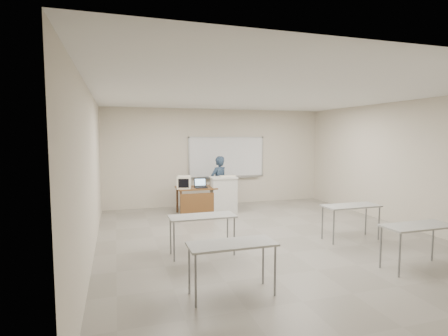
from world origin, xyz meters
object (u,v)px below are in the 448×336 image
object	(u,v)px
laptop	(201,185)
keyboard	(228,176)
instructor_desk	(204,194)
mouse	(221,185)
crt_monitor	(184,182)
presenter	(219,183)
podium	(223,195)
whiteboard	(227,158)

from	to	relation	value
laptop	keyboard	distance (m)	0.84
instructor_desk	mouse	xyz separation A→B (m)	(0.55, 0.16, 0.22)
crt_monitor	presenter	size ratio (longest dim) A/B	0.26
mouse	keyboard	size ratio (longest dim) A/B	0.23
instructor_desk	crt_monitor	bearing A→B (deg)	-178.51
podium	crt_monitor	xyz separation A→B (m)	(-1.11, 0.01, 0.40)
podium	crt_monitor	world-z (taller)	crt_monitor
instructor_desk	mouse	size ratio (longest dim) A/B	14.09
whiteboard	laptop	size ratio (longest dim) A/B	7.29
mouse	podium	bearing A→B (deg)	-106.13
presenter	laptop	bearing A→B (deg)	9.61
podium	mouse	xyz separation A→B (m)	(-0.01, 0.18, 0.26)
podium	laptop	size ratio (longest dim) A/B	3.00
mouse	keyboard	world-z (taller)	keyboard
whiteboard	crt_monitor	distance (m)	2.11
crt_monitor	laptop	size ratio (longest dim) A/B	1.22
whiteboard	instructor_desk	size ratio (longest dim) A/B	1.68
whiteboard	crt_monitor	world-z (taller)	whiteboard
instructor_desk	podium	world-z (taller)	podium
presenter	instructor_desk	bearing A→B (deg)	13.41
whiteboard	laptop	bearing A→B (deg)	-132.98
laptop	mouse	bearing A→B (deg)	19.36
keyboard	whiteboard	bearing A→B (deg)	72.33
presenter	keyboard	bearing A→B (deg)	83.55
instructor_desk	presenter	size ratio (longest dim) A/B	0.94
whiteboard	mouse	bearing A→B (deg)	-115.40
laptop	presenter	bearing A→B (deg)	39.73
podium	mouse	bearing A→B (deg)	94.85
instructor_desk	podium	bearing A→B (deg)	-2.20
crt_monitor	laptop	bearing A→B (deg)	15.60
whiteboard	instructor_desk	world-z (taller)	whiteboard
podium	presenter	xyz separation A→B (m)	(0.01, 0.48, 0.28)
instructor_desk	mouse	bearing A→B (deg)	16.57
instructor_desk	keyboard	xyz separation A→B (m)	(0.71, 0.06, 0.48)
mouse	keyboard	xyz separation A→B (m)	(0.16, -0.10, 0.26)
crt_monitor	presenter	distance (m)	1.22
podium	crt_monitor	bearing A→B (deg)	-177.96
crt_monitor	laptop	xyz separation A→B (m)	(0.45, 0.00, -0.11)
crt_monitor	laptop	world-z (taller)	crt_monitor
mouse	whiteboard	bearing A→B (deg)	46.19
podium	mouse	world-z (taller)	podium
whiteboard	keyboard	size ratio (longest dim) A/B	5.32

